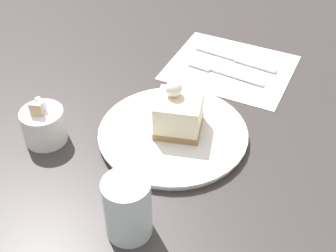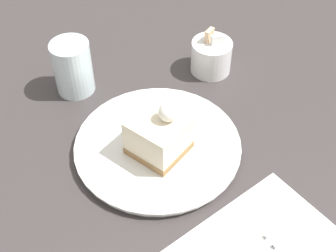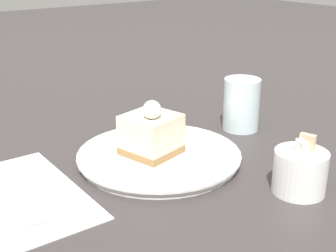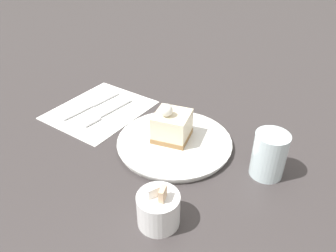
{
  "view_description": "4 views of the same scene",
  "coord_description": "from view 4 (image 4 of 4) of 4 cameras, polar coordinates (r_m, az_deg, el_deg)",
  "views": [
    {
      "loc": [
        -0.54,
        -0.28,
        0.52
      ],
      "look_at": [
        -0.03,
        -0.03,
        0.04
      ],
      "focal_mm": 50.0,
      "sensor_mm": 36.0,
      "label": 1
    },
    {
      "loc": [
        0.36,
        -0.31,
        0.53
      ],
      "look_at": [
        -0.01,
        -0.02,
        0.05
      ],
      "focal_mm": 50.0,
      "sensor_mm": 36.0,
      "label": 2
    },
    {
      "loc": [
        0.35,
        0.5,
        0.3
      ],
      "look_at": [
        -0.03,
        -0.03,
        0.05
      ],
      "focal_mm": 50.0,
      "sensor_mm": 36.0,
      "label": 3
    },
    {
      "loc": [
        -0.33,
        0.44,
        0.43
      ],
      "look_at": [
        -0.0,
        -0.03,
        0.05
      ],
      "focal_mm": 35.0,
      "sensor_mm": 36.0,
      "label": 4
    }
  ],
  "objects": [
    {
      "name": "ground_plane",
      "position": [
        0.7,
        -1.56,
        -4.32
      ],
      "size": [
        4.0,
        4.0,
        0.0
      ],
      "primitive_type": "plane",
      "color": "#383333"
    },
    {
      "name": "plate",
      "position": [
        0.71,
        1.11,
        -2.88
      ],
      "size": [
        0.25,
        0.25,
        0.01
      ],
      "color": "silver",
      "rests_on": "ground_plane"
    },
    {
      "name": "cake_slice",
      "position": [
        0.7,
        0.62,
        0.14
      ],
      "size": [
        0.09,
        0.09,
        0.09
      ],
      "rotation": [
        0.0,
        0.0,
        0.26
      ],
      "color": "#9E7547",
      "rests_on": "plate"
    },
    {
      "name": "napkin",
      "position": [
        0.86,
        -11.76,
        2.79
      ],
      "size": [
        0.2,
        0.24,
        0.0
      ],
      "rotation": [
        0.0,
        0.0,
        0.0
      ],
      "color": "white",
      "rests_on": "ground_plane"
    },
    {
      "name": "fork",
      "position": [
        0.83,
        -11.16,
        2.03
      ],
      "size": [
        0.03,
        0.16,
        0.0
      ],
      "rotation": [
        0.0,
        0.0,
        -0.09
      ],
      "color": "silver",
      "rests_on": "napkin"
    },
    {
      "name": "knife",
      "position": [
        0.88,
        -12.27,
        3.95
      ],
      "size": [
        0.03,
        0.18,
        0.0
      ],
      "rotation": [
        0.0,
        0.0,
        -0.09
      ],
      "color": "silver",
      "rests_on": "napkin"
    },
    {
      "name": "sugar_bowl",
      "position": [
        0.54,
        -1.68,
        -14.26
      ],
      "size": [
        0.07,
        0.07,
        0.08
      ],
      "color": "white",
      "rests_on": "ground_plane"
    },
    {
      "name": "drinking_glass",
      "position": [
        0.64,
        17.2,
        -4.82
      ],
      "size": [
        0.06,
        0.06,
        0.09
      ],
      "color": "silver",
      "rests_on": "ground_plane"
    }
  ]
}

